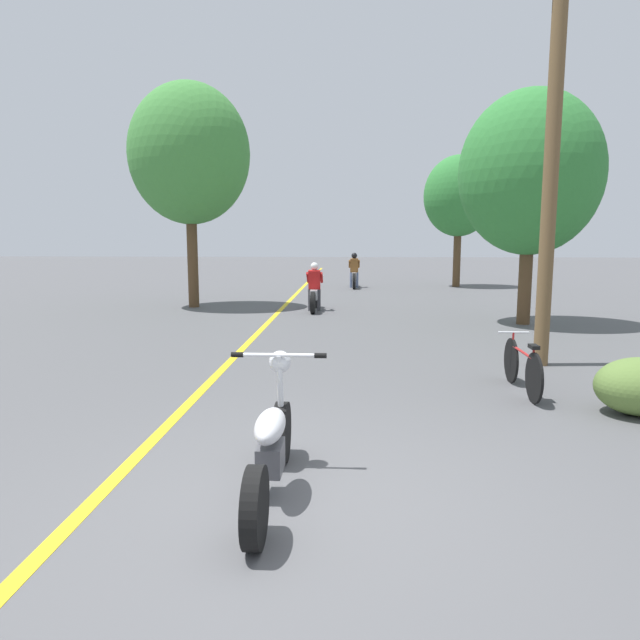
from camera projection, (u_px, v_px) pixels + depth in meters
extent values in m
plane|color=#515154|center=(303.00, 501.00, 4.62)|extent=(120.00, 120.00, 0.00)
cube|color=yellow|center=(279.00, 311.00, 16.63)|extent=(0.14, 48.00, 0.01)
cylinder|color=brown|center=(553.00, 135.00, 9.05)|extent=(0.24, 0.24, 7.48)
cylinder|color=#513A23|center=(526.00, 272.00, 13.95)|extent=(0.32, 0.32, 2.58)
ellipsoid|color=#337F38|center=(531.00, 173.00, 13.62)|extent=(3.40, 3.06, 3.91)
cylinder|color=#513A23|center=(457.00, 253.00, 24.81)|extent=(0.32, 0.32, 2.96)
ellipsoid|color=#337F38|center=(459.00, 196.00, 24.46)|extent=(3.01, 2.71, 3.46)
cylinder|color=#513A23|center=(192.00, 251.00, 17.39)|extent=(0.32, 0.32, 3.46)
ellipsoid|color=#42893D|center=(189.00, 154.00, 16.98)|extent=(3.62, 3.26, 4.16)
cylinder|color=black|center=(282.00, 432.00, 5.42)|extent=(0.12, 0.57, 0.57)
cylinder|color=black|center=(255.00, 508.00, 3.90)|extent=(0.12, 0.57, 0.57)
ellipsoid|color=silver|center=(270.00, 426.00, 4.61)|extent=(0.24, 0.70, 0.22)
cube|color=#4C4C51|center=(271.00, 458.00, 4.65)|extent=(0.20, 0.36, 0.24)
cylinder|color=silver|center=(280.00, 395.00, 5.27)|extent=(0.06, 0.23, 0.79)
cylinder|color=silver|center=(279.00, 355.00, 5.13)|extent=(0.75, 0.04, 0.04)
cylinder|color=black|center=(237.00, 355.00, 5.15)|extent=(0.11, 0.05, 0.05)
cylinder|color=black|center=(321.00, 356.00, 5.11)|extent=(0.11, 0.05, 0.05)
sphere|color=silver|center=(280.00, 362.00, 5.23)|extent=(0.20, 0.20, 0.20)
cylinder|color=black|center=(316.00, 298.00, 17.39)|extent=(0.12, 0.62, 0.62)
cylinder|color=black|center=(313.00, 303.00, 16.00)|extent=(0.12, 0.62, 0.62)
cube|color=silver|center=(314.00, 294.00, 16.67)|extent=(0.20, 0.90, 0.28)
cylinder|color=silver|center=(316.00, 276.00, 17.19)|extent=(0.50, 0.03, 0.03)
cylinder|color=#38383D|center=(310.00, 300.00, 16.65)|extent=(0.11, 0.11, 0.63)
cylinder|color=#38383D|center=(319.00, 300.00, 16.64)|extent=(0.11, 0.11, 0.63)
cube|color=red|center=(314.00, 280.00, 16.59)|extent=(0.34, 0.28, 0.58)
cylinder|color=red|center=(308.00, 277.00, 16.75)|extent=(0.08, 0.46, 0.35)
cylinder|color=red|center=(322.00, 278.00, 16.73)|extent=(0.08, 0.46, 0.35)
sphere|color=white|center=(314.00, 266.00, 16.57)|extent=(0.23, 0.23, 0.23)
cylinder|color=black|center=(354.00, 279.00, 25.25)|extent=(0.12, 0.67, 0.67)
cylinder|color=black|center=(354.00, 281.00, 23.73)|extent=(0.12, 0.67, 0.67)
cube|color=silver|center=(354.00, 276.00, 24.46)|extent=(0.20, 0.99, 0.28)
cylinder|color=silver|center=(354.00, 263.00, 25.06)|extent=(0.50, 0.03, 0.03)
cylinder|color=slate|center=(351.00, 280.00, 24.45)|extent=(0.11, 0.11, 0.66)
cylinder|color=slate|center=(357.00, 280.00, 24.44)|extent=(0.11, 0.11, 0.66)
cube|color=brown|center=(354.00, 265.00, 24.38)|extent=(0.34, 0.28, 0.61)
cylinder|color=brown|center=(350.00, 264.00, 24.54)|extent=(0.08, 0.48, 0.37)
cylinder|color=brown|center=(359.00, 264.00, 24.52)|extent=(0.08, 0.48, 0.37)
sphere|color=black|center=(354.00, 256.00, 24.36)|extent=(0.24, 0.24, 0.24)
cylinder|color=black|center=(511.00, 360.00, 8.38)|extent=(0.04, 0.66, 0.66)
cylinder|color=black|center=(534.00, 378.00, 7.33)|extent=(0.04, 0.66, 0.66)
cylinder|color=#B21E1E|center=(523.00, 352.00, 7.82)|extent=(0.04, 0.85, 0.04)
cylinder|color=#B21E1E|center=(533.00, 362.00, 7.38)|extent=(0.03, 0.03, 0.40)
cube|color=black|center=(534.00, 347.00, 7.35)|extent=(0.10, 0.20, 0.05)
cylinder|color=#B21E1E|center=(513.00, 347.00, 8.30)|extent=(0.03, 0.03, 0.43)
cylinder|color=silver|center=(514.00, 332.00, 8.27)|extent=(0.44, 0.03, 0.03)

